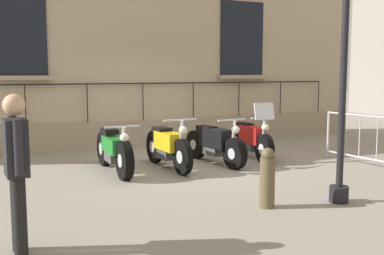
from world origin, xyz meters
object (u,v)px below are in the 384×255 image
(motorcycle_yellow, at_px, (168,147))
(motorcycle_red, at_px, (251,140))
(motorcycle_black, at_px, (215,144))
(crowd_barrier, at_px, (368,139))
(bollard, at_px, (267,178))
(lamppost, at_px, (346,5))
(pedestrian_standing, at_px, (17,165))
(motorcycle_green, at_px, (114,151))

(motorcycle_yellow, xyz_separation_m, motorcycle_red, (-0.23, 2.09, -0.02))
(motorcycle_yellow, height_order, motorcycle_black, motorcycle_yellow)
(crowd_barrier, relative_size, bollard, 2.56)
(lamppost, bearing_deg, bollard, -101.70)
(motorcycle_black, relative_size, pedestrian_standing, 1.20)
(motorcycle_red, distance_m, bollard, 3.80)
(bollard, bearing_deg, motorcycle_red, 150.84)
(motorcycle_yellow, bearing_deg, lamppost, 22.17)
(motorcycle_green, distance_m, crowd_barrier, 5.11)
(motorcycle_yellow, height_order, pedestrian_standing, pedestrian_standing)
(motorcycle_yellow, bearing_deg, crowd_barrier, 68.15)
(motorcycle_green, relative_size, motorcycle_yellow, 1.06)
(motorcycle_red, relative_size, lamppost, 0.40)
(crowd_barrier, bearing_deg, motorcycle_green, -108.71)
(motorcycle_red, xyz_separation_m, lamppost, (3.55, -0.74, 2.43))
(motorcycle_yellow, bearing_deg, pedestrian_standing, -42.46)
(motorcycle_yellow, height_order, lamppost, lamppost)
(motorcycle_green, bearing_deg, motorcycle_yellow, 83.29)
(motorcycle_yellow, relative_size, motorcycle_black, 1.00)
(lamppost, relative_size, bollard, 5.56)
(motorcycle_yellow, bearing_deg, motorcycle_red, 96.33)
(motorcycle_yellow, height_order, bollard, motorcycle_yellow)
(motorcycle_yellow, xyz_separation_m, lamppost, (3.32, 1.35, 2.40))
(bollard, bearing_deg, crowd_barrier, 113.98)
(motorcycle_yellow, xyz_separation_m, bollard, (3.09, 0.24, -0.01))
(motorcycle_green, height_order, pedestrian_standing, pedestrian_standing)
(crowd_barrier, bearing_deg, motorcycle_yellow, -111.85)
(pedestrian_standing, bearing_deg, lamppost, 90.57)
(motorcycle_yellow, distance_m, pedestrian_standing, 4.58)
(motorcycle_yellow, height_order, motorcycle_red, motorcycle_red)
(lamppost, bearing_deg, motorcycle_green, -144.93)
(motorcycle_green, xyz_separation_m, lamppost, (3.44, 2.42, 2.43))
(motorcycle_red, bearing_deg, pedestrian_standing, -55.19)
(motorcycle_yellow, distance_m, bollard, 3.10)
(motorcycle_green, height_order, motorcycle_red, motorcycle_red)
(bollard, height_order, pedestrian_standing, pedestrian_standing)
(motorcycle_black, bearing_deg, pedestrian_standing, -50.60)
(motorcycle_black, relative_size, motorcycle_red, 1.07)
(motorcycle_yellow, relative_size, bollard, 2.36)
(lamppost, xyz_separation_m, crowd_barrier, (-1.80, 2.42, -2.28))
(motorcycle_black, distance_m, bollard, 3.25)
(motorcycle_yellow, distance_m, lamppost, 4.31)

